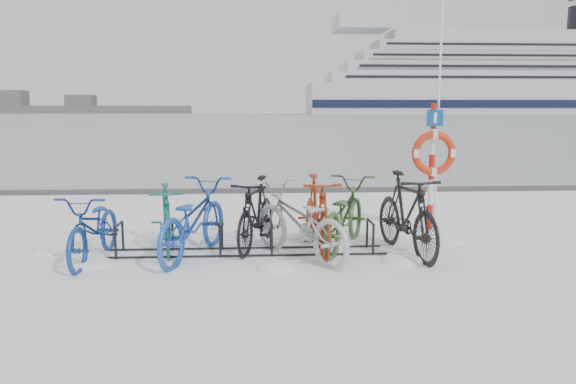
# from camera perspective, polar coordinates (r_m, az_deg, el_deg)

# --- Properties ---
(ground) EXTENTS (900.00, 900.00, 0.00)m
(ground) POSITION_cam_1_polar(r_m,az_deg,el_deg) (8.16, -4.24, -6.19)
(ground) COLOR white
(ground) RESTS_ON ground
(ice_sheet) EXTENTS (400.00, 298.00, 0.02)m
(ice_sheet) POSITION_cam_1_polar(r_m,az_deg,el_deg) (162.91, -3.48, 7.70)
(ice_sheet) COLOR #9AA6AE
(ice_sheet) RESTS_ON ground
(quay_edge) EXTENTS (400.00, 0.25, 0.10)m
(quay_edge) POSITION_cam_1_polar(r_m,az_deg,el_deg) (13.94, -3.91, 0.14)
(quay_edge) COLOR #3F3F42
(quay_edge) RESTS_ON ground
(bike_rack) EXTENTS (4.00, 0.48, 0.46)m
(bike_rack) POSITION_cam_1_polar(r_m,az_deg,el_deg) (8.12, -4.26, -4.96)
(bike_rack) COLOR black
(bike_rack) RESTS_ON ground
(lifebuoy_station) EXTENTS (0.75, 0.22, 3.92)m
(lifebuoy_station) POSITION_cam_1_polar(r_m,az_deg,el_deg) (9.78, 14.57, 3.82)
(lifebuoy_station) COLOR #B41A0E
(lifebuoy_station) RESTS_ON ground
(cruise_ferry) EXTENTS (135.36, 25.53, 44.47)m
(cruise_ferry) POSITION_cam_1_polar(r_m,az_deg,el_deg) (231.86, 19.10, 10.47)
(cruise_ferry) COLOR silver
(cruise_ferry) RESTS_ON ground
(bike_0) EXTENTS (0.77, 1.90, 0.98)m
(bike_0) POSITION_cam_1_polar(r_m,az_deg,el_deg) (8.13, -19.05, -3.16)
(bike_0) COLOR navy
(bike_0) RESTS_ON ground
(bike_1) EXTENTS (0.75, 1.71, 0.99)m
(bike_1) POSITION_cam_1_polar(r_m,az_deg,el_deg) (8.43, -12.27, -2.43)
(bike_1) COLOR #176661
(bike_1) RESTS_ON ground
(bike_2) EXTENTS (1.36, 2.24, 1.11)m
(bike_2) POSITION_cam_1_polar(r_m,az_deg,el_deg) (7.99, -9.65, -2.53)
(bike_2) COLOR #214EAE
(bike_2) RESTS_ON ground
(bike_3) EXTENTS (1.00, 1.89, 1.09)m
(bike_3) POSITION_cam_1_polar(r_m,az_deg,el_deg) (8.37, -3.26, -1.98)
(bike_3) COLOR black
(bike_3) RESTS_ON ground
(bike_4) EXTENTS (1.71, 2.13, 1.08)m
(bike_4) POSITION_cam_1_polar(r_m,az_deg,el_deg) (7.78, 1.08, -2.80)
(bike_4) COLOR #B2B5BA
(bike_4) RESTS_ON ground
(bike_5) EXTENTS (0.66, 1.92, 1.13)m
(bike_5) POSITION_cam_1_polar(r_m,az_deg,el_deg) (8.24, 3.01, -2.00)
(bike_5) COLOR maroon
(bike_5) RESTS_ON ground
(bike_6) EXTENTS (1.46, 2.16, 1.07)m
(bike_6) POSITION_cam_1_polar(r_m,az_deg,el_deg) (8.42, 5.69, -2.01)
(bike_6) COLOR #366230
(bike_6) RESTS_ON ground
(bike_7) EXTENTS (0.88, 2.07, 1.21)m
(bike_7) POSITION_cam_1_polar(r_m,az_deg,el_deg) (8.18, 11.97, -2.00)
(bike_7) COLOR black
(bike_7) RESTS_ON ground
(snow_drifts) EXTENTS (6.44, 2.15, 0.21)m
(snow_drifts) POSITION_cam_1_polar(r_m,az_deg,el_deg) (7.98, -0.82, -6.50)
(snow_drifts) COLOR white
(snow_drifts) RESTS_ON ground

